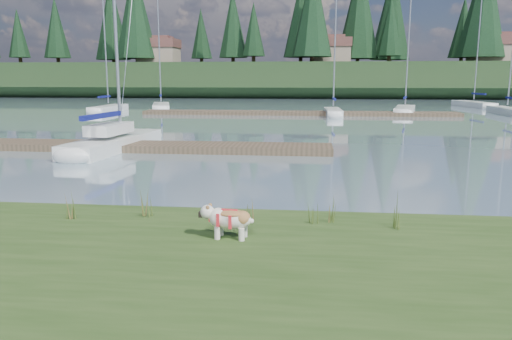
# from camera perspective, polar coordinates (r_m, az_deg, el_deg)

# --- Properties ---
(ground) EXTENTS (200.00, 200.00, 0.00)m
(ground) POSITION_cam_1_polar(r_m,az_deg,el_deg) (41.94, 2.08, 6.33)
(ground) COLOR #839DAC
(ground) RESTS_ON ground
(bank) EXTENTS (60.00, 9.00, 0.35)m
(bank) POSITION_cam_1_polar(r_m,az_deg,el_deg) (7.13, -20.74, -14.52)
(bank) COLOR #314A1D
(bank) RESTS_ON ground
(ridge) EXTENTS (200.00, 20.00, 5.00)m
(ridge) POSITION_cam_1_polar(r_m,az_deg,el_deg) (84.77, 4.29, 10.15)
(ridge) COLOR black
(ridge) RESTS_ON ground
(bulldog) EXTENTS (0.96, 0.45, 0.57)m
(bulldog) POSITION_cam_1_polar(r_m,az_deg,el_deg) (8.71, -3.08, -5.51)
(bulldog) COLOR silver
(bulldog) RESTS_ON bank
(sailboat_main) EXTENTS (2.21, 7.83, 11.23)m
(sailboat_main) POSITION_cam_1_polar(r_m,az_deg,el_deg) (23.00, -15.24, 3.50)
(sailboat_main) COLOR white
(sailboat_main) RESTS_ON ground
(dock_near) EXTENTS (16.00, 2.00, 0.30)m
(dock_near) POSITION_cam_1_polar(r_m,az_deg,el_deg) (22.09, -12.49, 2.62)
(dock_near) COLOR #4C3D2C
(dock_near) RESTS_ON ground
(dock_far) EXTENTS (26.00, 2.20, 0.30)m
(dock_far) POSITION_cam_1_polar(r_m,az_deg,el_deg) (41.83, 4.83, 6.49)
(dock_far) COLOR #4C3D2C
(dock_far) RESTS_ON ground
(sailboat_bg_0) EXTENTS (1.47, 7.10, 10.38)m
(sailboat_bg_0) POSITION_cam_1_polar(r_m,az_deg,el_deg) (47.84, -16.21, 6.83)
(sailboat_bg_0) COLOR white
(sailboat_bg_0) RESTS_ON ground
(sailboat_bg_1) EXTENTS (3.57, 7.70, 11.37)m
(sailboat_bg_1) POSITION_cam_1_polar(r_m,az_deg,el_deg) (50.10, -10.78, 7.22)
(sailboat_bg_1) COLOR white
(sailboat_bg_1) RESTS_ON ground
(sailboat_bg_2) EXTENTS (1.35, 6.01, 9.21)m
(sailboat_bg_2) POSITION_cam_1_polar(r_m,az_deg,el_deg) (41.67, 8.75, 6.65)
(sailboat_bg_2) COLOR white
(sailboat_bg_2) RESTS_ON ground
(sailboat_bg_3) EXTENTS (3.15, 7.94, 11.48)m
(sailboat_bg_3) POSITION_cam_1_polar(r_m,az_deg,el_deg) (46.04, 16.68, 6.68)
(sailboat_bg_3) COLOR white
(sailboat_bg_3) RESTS_ON ground
(sailboat_bg_4) EXTENTS (1.40, 6.97, 10.39)m
(sailboat_bg_4) POSITION_cam_1_polar(r_m,az_deg,el_deg) (47.97, 26.51, 6.16)
(sailboat_bg_4) COLOR white
(sailboat_bg_4) RESTS_ON ground
(sailboat_bg_5) EXTENTS (2.85, 8.09, 11.35)m
(sailboat_bg_5) POSITION_cam_1_polar(r_m,az_deg,el_deg) (58.21, 23.29, 6.99)
(sailboat_bg_5) COLOR white
(sailboat_bg_5) RESTS_ON ground
(weed_0) EXTENTS (0.17, 0.14, 0.64)m
(weed_0) POSITION_cam_1_polar(r_m,az_deg,el_deg) (10.31, -12.41, -3.69)
(weed_0) COLOR #475B23
(weed_0) RESTS_ON bank
(weed_1) EXTENTS (0.17, 0.14, 0.46)m
(weed_1) POSITION_cam_1_polar(r_m,az_deg,el_deg) (9.83, -0.90, -4.60)
(weed_1) COLOR #475B23
(weed_1) RESTS_ON bank
(weed_2) EXTENTS (0.17, 0.14, 0.53)m
(weed_2) POSITION_cam_1_polar(r_m,az_deg,el_deg) (9.80, 8.48, -4.59)
(weed_2) COLOR #475B23
(weed_2) RESTS_ON bank
(weed_3) EXTENTS (0.17, 0.14, 0.56)m
(weed_3) POSITION_cam_1_polar(r_m,az_deg,el_deg) (10.49, -20.42, -4.07)
(weed_3) COLOR #475B23
(weed_3) RESTS_ON bank
(weed_4) EXTENTS (0.17, 0.14, 0.46)m
(weed_4) POSITION_cam_1_polar(r_m,az_deg,el_deg) (9.60, 6.62, -5.04)
(weed_4) COLOR #475B23
(weed_4) RESTS_ON bank
(weed_5) EXTENTS (0.17, 0.14, 0.69)m
(weed_5) POSITION_cam_1_polar(r_m,az_deg,el_deg) (9.61, 15.55, -4.74)
(weed_5) COLOR #475B23
(weed_5) RESTS_ON bank
(mud_lip) EXTENTS (60.00, 0.50, 0.14)m
(mud_lip) POSITION_cam_1_polar(r_m,az_deg,el_deg) (11.00, -10.32, -5.67)
(mud_lip) COLOR #33281C
(mud_lip) RESTS_ON ground
(conifer_1) EXTENTS (4.40, 4.40, 11.30)m
(conifer_1) POSITION_cam_1_polar(r_m,az_deg,el_deg) (93.62, -21.89, 14.87)
(conifer_1) COLOR #382619
(conifer_1) RESTS_ON ridge
(conifer_2) EXTENTS (6.60, 6.60, 16.05)m
(conifer_2) POSITION_cam_1_polar(r_m,az_deg,el_deg) (85.15, -13.63, 17.35)
(conifer_2) COLOR #382619
(conifer_2) RESTS_ON ridge
(conifer_3) EXTENTS (4.84, 4.84, 12.25)m
(conifer_3) POSITION_cam_1_polar(r_m,az_deg,el_deg) (85.16, -2.67, 16.40)
(conifer_3) COLOR #382619
(conifer_3) RESTS_ON ridge
(conifer_4) EXTENTS (6.16, 6.16, 15.10)m
(conifer_4) POSITION_cam_1_polar(r_m,az_deg,el_deg) (78.35, 6.51, 17.85)
(conifer_4) COLOR #382619
(conifer_4) RESTS_ON ridge
(conifer_5) EXTENTS (3.96, 3.96, 10.35)m
(conifer_5) POSITION_cam_1_polar(r_m,az_deg,el_deg) (82.93, 15.11, 15.58)
(conifer_5) COLOR #382619
(conifer_5) RESTS_ON ridge
(conifer_6) EXTENTS (7.04, 7.04, 17.00)m
(conifer_6) POSITION_cam_1_polar(r_m,az_deg,el_deg) (84.22, 24.61, 17.10)
(conifer_6) COLOR #382619
(conifer_6) RESTS_ON ridge
(house_0) EXTENTS (6.30, 5.30, 4.65)m
(house_0) POSITION_cam_1_polar(r_m,az_deg,el_deg) (85.58, -11.04, 13.22)
(house_0) COLOR gray
(house_0) RESTS_ON ridge
(house_1) EXTENTS (6.30, 5.30, 4.65)m
(house_1) POSITION_cam_1_polar(r_m,az_deg,el_deg) (82.87, 8.55, 13.39)
(house_1) COLOR gray
(house_1) RESTS_ON ridge
(house_2) EXTENTS (6.30, 5.30, 4.65)m
(house_2) POSITION_cam_1_polar(r_m,az_deg,el_deg) (85.18, 25.35, 12.43)
(house_2) COLOR gray
(house_2) RESTS_ON ridge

